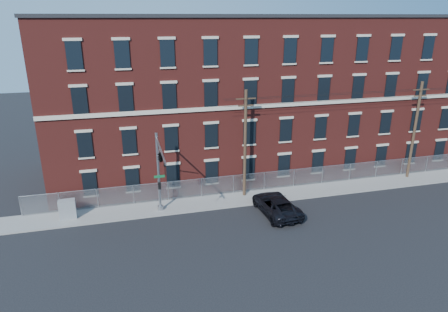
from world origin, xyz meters
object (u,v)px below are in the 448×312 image
object	(u,v)px
utility_pole_near	(245,142)
utility_cabinet	(67,209)
pickup_truck	(276,205)
traffic_signal_mast	(160,162)

from	to	relation	value
utility_pole_near	utility_cabinet	distance (m)	16.25
pickup_truck	utility_cabinet	distance (m)	17.55
utility_pole_near	utility_cabinet	world-z (taller)	utility_pole_near
utility_pole_near	pickup_truck	bearing A→B (deg)	-68.18
traffic_signal_mast	utility_cabinet	xyz separation A→B (m)	(-7.63, 2.69, -4.43)
traffic_signal_mast	utility_cabinet	bearing A→B (deg)	160.55
traffic_signal_mast	utility_pole_near	size ratio (longest dim) A/B	0.70
pickup_truck	utility_cabinet	xyz separation A→B (m)	(-17.24, 3.29, 0.15)
utility_pole_near	traffic_signal_mast	bearing A→B (deg)	-156.86
traffic_signal_mast	utility_cabinet	world-z (taller)	traffic_signal_mast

